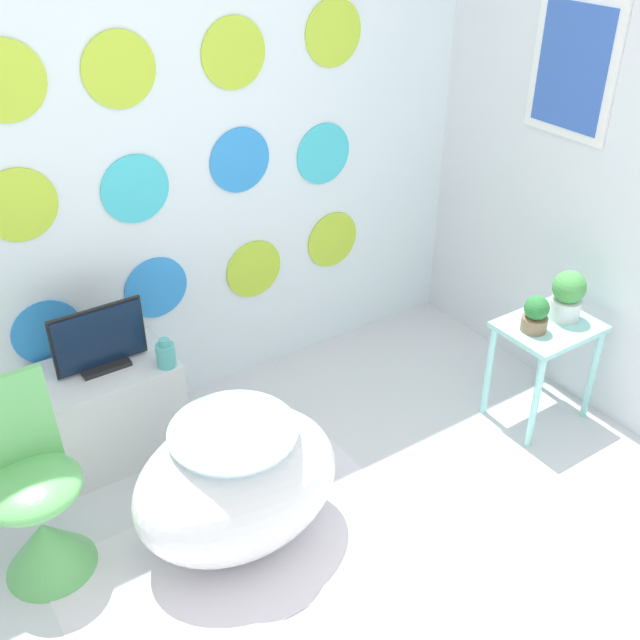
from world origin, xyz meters
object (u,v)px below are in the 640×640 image
object	(u,v)px
chair	(39,516)
bathtub	(237,483)
vase	(166,354)
potted_plant_right	(568,294)
potted_plant_left	(536,314)
tv	(100,342)

from	to	relation	value
chair	bathtub	bearing A→B (deg)	-22.31
vase	bathtub	bearing A→B (deg)	-90.73
vase	potted_plant_right	distance (m)	1.80
bathtub	chair	xyz separation A→B (m)	(-0.68, 0.28, -0.02)
vase	potted_plant_left	size ratio (longest dim) A/B	0.78
tv	vase	distance (m)	0.28
bathtub	potted_plant_left	bearing A→B (deg)	-4.18
tv	potted_plant_right	bearing A→B (deg)	-24.92
potted_plant_left	potted_plant_right	distance (m)	0.20
bathtub	potted_plant_left	xyz separation A→B (m)	(1.46, -0.11, 0.31)
chair	tv	world-z (taller)	chair
chair	potted_plant_left	size ratio (longest dim) A/B	4.70
chair	potted_plant_left	distance (m)	2.19
chair	vase	world-z (taller)	chair
bathtub	potted_plant_right	distance (m)	1.70
chair	potted_plant_right	xyz separation A→B (m)	(2.33, -0.39, 0.38)
chair	potted_plant_right	bearing A→B (deg)	-9.42
potted_plant_left	potted_plant_right	size ratio (longest dim) A/B	0.72
potted_plant_right	tv	bearing A→B (deg)	155.08
vase	potted_plant_right	xyz separation A→B (m)	(1.65, -0.73, 0.11)
tv	bathtub	bearing A→B (deg)	-73.97
tv	vase	xyz separation A→B (m)	(0.23, -0.14, -0.07)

